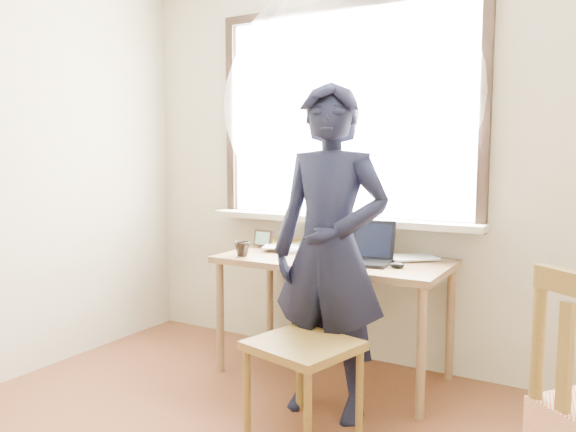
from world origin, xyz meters
The scene contains 12 objects.
room_shell centered at (-0.02, 0.20, 1.64)m, with size 3.52×4.02×2.61m.
desk centered at (-0.10, 1.63, 0.66)m, with size 1.36×0.68×0.73m.
laptop centered at (0.10, 1.60, 0.79)m, with size 0.37×0.31×0.23m.
mug_white centered at (-0.21, 1.79, 0.78)m, with size 0.12×0.12×0.09m, color white.
mug_dark centered at (-0.61, 1.40, 0.78)m, with size 0.10×0.10×0.09m, color black.
mouse centered at (0.33, 1.53, 0.75)m, with size 0.08×0.06×0.03m, color black.
desk_clutter centered at (-0.41, 1.80, 0.75)m, with size 0.76×0.54×0.05m.
book_a centered at (-0.56, 1.81, 0.74)m, with size 0.19×0.25×0.02m, color white.
book_b centered at (0.26, 1.88, 0.74)m, with size 0.20×0.27×0.02m, color white.
picture_frame centered at (-0.66, 1.73, 0.79)m, with size 0.14×0.02×0.11m.
work_chair centered at (0.09, 0.89, 0.39)m, with size 0.55×0.53×0.46m.
person centered at (0.09, 1.18, 0.85)m, with size 0.62×0.41×1.71m, color black.
Camera 1 is at (1.32, -1.38, 1.35)m, focal length 35.00 mm.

